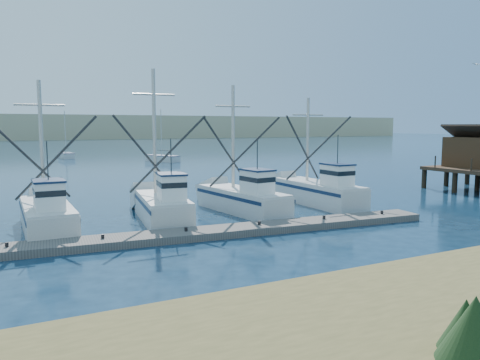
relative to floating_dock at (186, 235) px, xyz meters
name	(u,v)px	position (x,y,z in m)	size (l,w,h in m)	color
ground	(396,254)	(7.22, -6.79, -0.19)	(500.00, 500.00, 0.00)	#0C2235
floating_dock	(186,235)	(0.00, 0.00, 0.00)	(28.01, 1.87, 0.37)	#605C56
dune_ridge	(39,127)	(7.22, 203.21, 4.81)	(360.00, 60.00, 10.00)	tan
trawler_fleet	(156,206)	(-0.06, 4.77, 0.75)	(27.41, 8.24, 8.93)	silver
sailboat_near	(162,158)	(14.32, 48.97, 0.30)	(4.19, 6.52, 8.10)	silver
sailboat_far	(66,156)	(1.83, 63.15, 0.32)	(2.26, 4.95, 8.10)	silver
flying_gull	(477,64)	(21.75, 0.55, 9.63)	(0.93, 0.17, 0.17)	white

